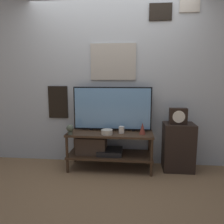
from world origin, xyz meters
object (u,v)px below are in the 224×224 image
(television, at_px, (112,108))
(decorative_bust, at_px, (70,129))
(candle_jar, at_px, (122,130))
(vase_slim_bronze, at_px, (142,128))
(mantel_clock, at_px, (178,116))
(vase_wide_bowl, at_px, (107,132))

(television, bearing_deg, decorative_bust, -153.33)
(decorative_bust, bearing_deg, candle_jar, 11.78)
(vase_slim_bronze, relative_size, candle_jar, 1.68)
(mantel_clock, bearing_deg, candle_jar, -175.46)
(television, height_order, mantel_clock, television)
(mantel_clock, bearing_deg, decorative_bust, -172.00)
(television, relative_size, vase_slim_bronze, 6.96)
(mantel_clock, bearing_deg, television, 175.65)
(decorative_bust, bearing_deg, vase_slim_bronze, 6.93)
(vase_slim_bronze, distance_m, vase_wide_bowl, 0.51)
(television, distance_m, candle_jar, 0.35)
(vase_slim_bronze, relative_size, vase_wide_bowl, 1.02)
(candle_jar, height_order, decorative_bust, decorative_bust)
(vase_slim_bronze, distance_m, decorative_bust, 1.03)
(vase_wide_bowl, relative_size, candle_jar, 1.65)
(decorative_bust, bearing_deg, vase_wide_bowl, 6.81)
(television, xyz_separation_m, vase_slim_bronze, (0.45, -0.16, -0.26))
(vase_wide_bowl, distance_m, candle_jar, 0.22)
(vase_slim_bronze, height_order, candle_jar, vase_slim_bronze)
(television, xyz_separation_m, decorative_bust, (-0.57, -0.29, -0.26))
(vase_wide_bowl, bearing_deg, decorative_bust, -173.19)
(vase_slim_bronze, bearing_deg, television, 160.09)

